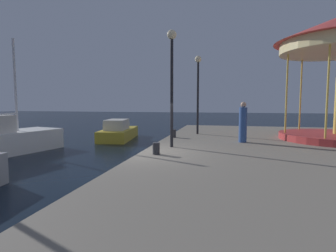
{
  "coord_description": "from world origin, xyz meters",
  "views": [
    {
      "loc": [
        2.9,
        -8.86,
        2.53
      ],
      "look_at": [
        -0.13,
        4.97,
        1.27
      ],
      "focal_mm": 28.14,
      "sensor_mm": 36.0,
      "label": 1
    }
  ],
  "objects_px": {
    "bollard_south": "(174,133)",
    "bollard_north": "(156,148)",
    "motorboat_yellow": "(118,132)",
    "lamp_post_near_edge": "(172,68)",
    "lamp_post_mid_promenade": "(198,81)",
    "person_by_the_water": "(243,123)"
  },
  "relations": [
    {
      "from": "motorboat_yellow",
      "to": "lamp_post_near_edge",
      "type": "distance_m",
      "value": 9.23
    },
    {
      "from": "motorboat_yellow",
      "to": "lamp_post_mid_promenade",
      "type": "height_order",
      "value": "lamp_post_mid_promenade"
    },
    {
      "from": "motorboat_yellow",
      "to": "bollard_south",
      "type": "xyz_separation_m",
      "value": [
        4.69,
        -4.09,
        0.48
      ]
    },
    {
      "from": "lamp_post_near_edge",
      "to": "person_by_the_water",
      "type": "xyz_separation_m",
      "value": [
        2.79,
        1.88,
        -2.22
      ]
    },
    {
      "from": "lamp_post_near_edge",
      "to": "lamp_post_mid_promenade",
      "type": "height_order",
      "value": "lamp_post_near_edge"
    },
    {
      "from": "motorboat_yellow",
      "to": "lamp_post_mid_promenade",
      "type": "relative_size",
      "value": 1.13
    },
    {
      "from": "bollard_north",
      "to": "person_by_the_water",
      "type": "height_order",
      "value": "person_by_the_water"
    },
    {
      "from": "motorboat_yellow",
      "to": "bollard_south",
      "type": "relative_size",
      "value": 12.09
    },
    {
      "from": "motorboat_yellow",
      "to": "lamp_post_near_edge",
      "type": "xyz_separation_m",
      "value": [
        5.16,
        -6.89,
        3.32
      ]
    },
    {
      "from": "lamp_post_mid_promenade",
      "to": "person_by_the_water",
      "type": "distance_m",
      "value": 4.07
    },
    {
      "from": "motorboat_yellow",
      "to": "bollard_south",
      "type": "distance_m",
      "value": 6.24
    },
    {
      "from": "lamp_post_mid_promenade",
      "to": "person_by_the_water",
      "type": "relative_size",
      "value": 2.41
    },
    {
      "from": "motorboat_yellow",
      "to": "lamp_post_near_edge",
      "type": "bearing_deg",
      "value": -53.16
    },
    {
      "from": "lamp_post_mid_promenade",
      "to": "bollard_south",
      "type": "xyz_separation_m",
      "value": [
        -1.01,
        -1.74,
        -2.72
      ]
    },
    {
      "from": "bollard_south",
      "to": "bollard_north",
      "type": "bearing_deg",
      "value": -86.53
    },
    {
      "from": "motorboat_yellow",
      "to": "lamp_post_near_edge",
      "type": "height_order",
      "value": "lamp_post_near_edge"
    },
    {
      "from": "bollard_south",
      "to": "person_by_the_water",
      "type": "relative_size",
      "value": 0.23
    },
    {
      "from": "lamp_post_near_edge",
      "to": "bollard_north",
      "type": "bearing_deg",
      "value": -97.64
    },
    {
      "from": "bollard_south",
      "to": "lamp_post_near_edge",
      "type": "bearing_deg",
      "value": -80.39
    },
    {
      "from": "lamp_post_near_edge",
      "to": "bollard_south",
      "type": "xyz_separation_m",
      "value": [
        -0.47,
        2.8,
        -2.84
      ]
    },
    {
      "from": "bollard_north",
      "to": "bollard_south",
      "type": "bearing_deg",
      "value": 93.47
    },
    {
      "from": "motorboat_yellow",
      "to": "person_by_the_water",
      "type": "bearing_deg",
      "value": -32.19
    }
  ]
}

